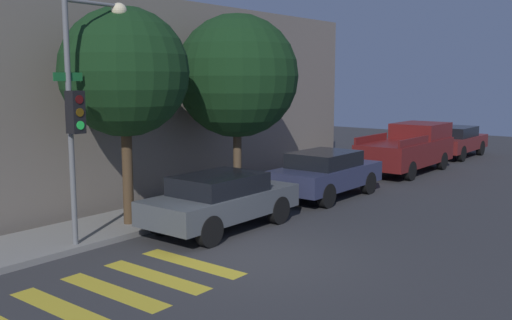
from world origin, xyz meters
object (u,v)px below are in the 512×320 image
object	(u,v)px
traffic_light_pole	(84,89)
sedan_middle	(325,173)
pickup_truck	(409,148)
tree_midblock	(237,76)
tree_near_corner	(124,73)
sedan_far_end	(456,141)
sedan_near_corner	(221,200)

from	to	relation	value
traffic_light_pole	sedan_middle	size ratio (longest dim) A/B	1.31
traffic_light_pole	sedan_middle	xyz separation A→B (m)	(7.94, -1.27, -2.74)
sedan_middle	pickup_truck	xyz separation A→B (m)	(6.43, -0.00, 0.18)
pickup_truck	tree_midblock	bearing A→B (deg)	167.66
tree_near_corner	tree_midblock	world-z (taller)	tree_midblock
traffic_light_pole	sedan_middle	world-z (taller)	traffic_light_pole
sedan_far_end	sedan_middle	bearing A→B (deg)	180.00
tree_near_corner	pickup_truck	bearing A→B (deg)	-8.31
sedan_near_corner	sedan_middle	distance (m)	4.97
sedan_middle	tree_midblock	distance (m)	4.14
sedan_near_corner	sedan_far_end	distance (m)	16.89
sedan_far_end	tree_midblock	distance (m)	14.48
traffic_light_pole	tree_midblock	size ratio (longest dim) A/B	0.97
traffic_light_pole	sedan_far_end	world-z (taller)	traffic_light_pole
tree_near_corner	tree_midblock	size ratio (longest dim) A/B	0.97
traffic_light_pole	tree_midblock	xyz separation A→B (m)	(5.83, 0.60, 0.29)
pickup_truck	sedan_far_end	bearing A→B (deg)	0.00
sedan_far_end	tree_midblock	bearing A→B (deg)	172.42
sedan_middle	pickup_truck	distance (m)	6.43
pickup_truck	tree_near_corner	world-z (taller)	tree_near_corner
traffic_light_pole	sedan_far_end	bearing A→B (deg)	-3.66
sedan_middle	traffic_light_pole	bearing A→B (deg)	170.91
sedan_near_corner	sedan_far_end	world-z (taller)	sedan_far_end
sedan_middle	pickup_truck	size ratio (longest dim) A/B	0.80
sedan_far_end	traffic_light_pole	bearing A→B (deg)	176.34
sedan_near_corner	sedan_far_end	xyz separation A→B (m)	(16.89, 0.00, 0.03)
pickup_truck	sedan_far_end	size ratio (longest dim) A/B	1.19
traffic_light_pole	pickup_truck	size ratio (longest dim) A/B	1.05
sedan_middle	tree_midblock	size ratio (longest dim) A/B	0.74
sedan_far_end	tree_midblock	xyz separation A→B (m)	(-14.03, 1.87, 3.03)
sedan_middle	sedan_far_end	distance (m)	11.92
sedan_near_corner	sedan_far_end	size ratio (longest dim) A/B	0.96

